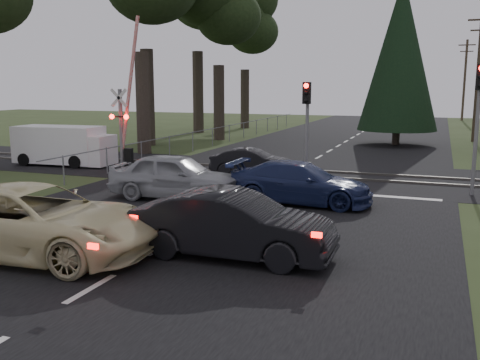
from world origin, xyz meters
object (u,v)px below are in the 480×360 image
at_px(traffic_signal_right, 480,104).
at_px(silver_car, 176,176).
at_px(white_van, 66,146).
at_px(crossing_signal, 125,127).
at_px(blue_sedan, 300,183).
at_px(utility_pole_far, 465,78).
at_px(dark_hatchback, 233,225).
at_px(traffic_signal_center, 307,113).
at_px(dark_car_far, 252,162).
at_px(utility_pole_mid, 478,74).
at_px(cream_coupe, 34,221).

distance_m(traffic_signal_right, silver_car, 11.06).
height_order(silver_car, white_van, white_van).
relative_size(crossing_signal, blue_sedan, 1.43).
bearing_deg(utility_pole_far, dark_hatchback, -96.80).
bearing_deg(dark_hatchback, traffic_signal_right, -31.11).
xyz_separation_m(traffic_signal_center, dark_car_far, (-2.50, 0.19, -2.21)).
xyz_separation_m(utility_pole_far, blue_sedan, (-6.56, -48.96, -4.02)).
distance_m(crossing_signal, dark_hatchback, 13.61).
distance_m(crossing_signal, white_van, 4.18).
relative_size(traffic_signal_right, blue_sedan, 0.97).
xyz_separation_m(traffic_signal_right, silver_car, (-9.90, -4.25, -2.51)).
xyz_separation_m(utility_pole_far, dark_car_far, (-10.00, -44.13, -4.13)).
distance_m(utility_pole_mid, silver_car, 27.33).
bearing_deg(traffic_signal_right, utility_pole_far, 88.80).
height_order(utility_pole_mid, dark_hatchback, utility_pole_mid).
xyz_separation_m(utility_pole_mid, silver_car, (-10.85, -24.78, -3.92)).
height_order(dark_hatchback, white_van, white_van).
bearing_deg(silver_car, dark_hatchback, -144.55).
bearing_deg(blue_sedan, white_van, 71.89).
height_order(cream_coupe, dark_hatchback, cream_coupe).
relative_size(utility_pole_far, white_van, 1.76).
height_order(dark_hatchback, silver_car, silver_car).
bearing_deg(dark_car_far, utility_pole_far, -16.13).
bearing_deg(white_van, crossing_signal, -14.69).
height_order(crossing_signal, blue_sedan, crossing_signal).
xyz_separation_m(dark_car_far, white_van, (-9.75, -0.34, 0.39)).
height_order(crossing_signal, utility_pole_mid, utility_pole_mid).
bearing_deg(silver_car, white_van, 56.19).
bearing_deg(utility_pole_far, white_van, -113.94).
height_order(dark_car_far, white_van, white_van).
height_order(traffic_signal_right, utility_pole_mid, utility_pole_mid).
bearing_deg(white_van, traffic_signal_right, -7.33).
xyz_separation_m(utility_pole_far, dark_hatchback, (-6.58, -55.16, -3.95)).
height_order(traffic_signal_center, utility_pole_mid, utility_pole_mid).
bearing_deg(traffic_signal_center, dark_car_far, 175.62).
bearing_deg(cream_coupe, silver_car, -5.96).
distance_m(dark_car_far, white_van, 9.76).
xyz_separation_m(traffic_signal_right, blue_sedan, (-5.60, -3.43, -2.61)).
relative_size(dark_hatchback, dark_car_far, 1.30).
relative_size(traffic_signal_right, utility_pole_far, 0.52).
xyz_separation_m(blue_sedan, dark_car_far, (-3.44, 4.83, -0.11)).
bearing_deg(silver_car, crossing_signal, 44.16).
bearing_deg(dark_car_far, dark_hatchback, -166.15).
bearing_deg(traffic_signal_right, traffic_signal_center, 169.59).
relative_size(traffic_signal_center, blue_sedan, 0.84).
relative_size(utility_pole_far, cream_coupe, 1.51).
height_order(traffic_signal_center, dark_car_far, traffic_signal_center).
height_order(cream_coupe, silver_car, cream_coupe).
height_order(silver_car, blue_sedan, silver_car).
distance_m(traffic_signal_center, utility_pole_far, 44.99).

